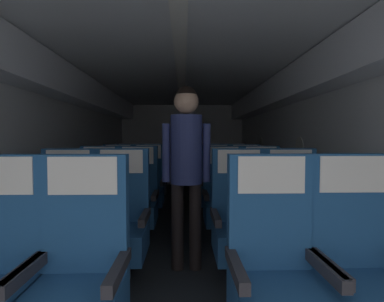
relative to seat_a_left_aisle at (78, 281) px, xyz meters
name	(u,v)px	position (x,y,z in m)	size (l,w,h in m)	color
ground	(181,230)	(0.50, 2.36, -0.47)	(3.33, 8.16, 0.02)	#23282D
fuselage_shell	(181,115)	(0.50, 2.61, 1.03)	(3.21, 7.81, 2.08)	silver
seat_a_left_aisle	(78,281)	(0.00, 0.00, 0.00)	(0.48, 0.52, 1.09)	#38383D
seat_a_right_aisle	(361,275)	(1.45, 0.03, 0.00)	(0.48, 0.52, 1.09)	#38383D
seat_a_right_window	(276,278)	(1.00, 0.01, 0.00)	(0.48, 0.52, 1.09)	#38383D
seat_b_left_window	(64,226)	(-0.45, 0.97, 0.00)	(0.48, 0.52, 1.09)	#38383D
seat_b_left_aisle	(120,225)	(0.00, 0.99, 0.00)	(0.48, 0.52, 1.09)	#38383D
seat_b_right_aisle	(294,224)	(1.45, 0.98, 0.00)	(0.48, 0.52, 1.09)	#38383D
seat_b_right_window	(241,224)	(1.00, 0.97, 0.00)	(0.48, 0.52, 1.09)	#38383D
seat_c_left_window	(97,201)	(-0.45, 1.96, 0.00)	(0.48, 0.52, 1.09)	#38383D
seat_c_left_aisle	(137,201)	(0.00, 1.94, 0.00)	(0.48, 0.52, 1.09)	#38383D
seat_c_right_aisle	(263,200)	(1.45, 1.95, 0.00)	(0.48, 0.52, 1.09)	#38383D
seat_c_right_window	(224,201)	(0.99, 1.93, 0.00)	(0.48, 0.52, 1.09)	#38383D
seat_d_left_window	(117,187)	(-0.44, 2.92, 0.00)	(0.48, 0.52, 1.09)	#38383D
seat_d_left_aisle	(148,187)	(0.01, 2.91, 0.00)	(0.48, 0.52, 1.09)	#38383D
seat_d_right_aisle	(246,187)	(1.45, 2.91, 0.00)	(0.48, 0.52, 1.09)	#38383D
seat_d_right_window	(216,187)	(1.00, 2.92, 0.00)	(0.48, 0.52, 1.09)	#38383D
seat_e_left_window	(128,179)	(-0.45, 3.88, 0.00)	(0.48, 0.52, 1.09)	#38383D
seat_e_left_aisle	(154,179)	(0.00, 3.89, 0.00)	(0.48, 0.52, 1.09)	#38383D
seat_e_right_aisle	(235,178)	(1.45, 3.89, 0.00)	(0.48, 0.52, 1.09)	#38383D
seat_e_right_window	(210,179)	(1.00, 3.87, 0.00)	(0.48, 0.52, 1.09)	#38383D
flight_attendant	(186,157)	(0.55, 1.19, 0.55)	(0.43, 0.28, 1.64)	black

